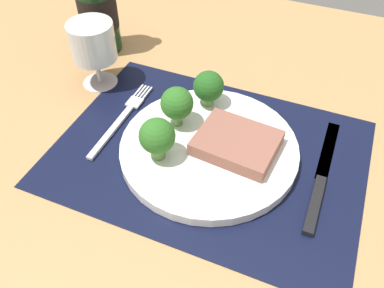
# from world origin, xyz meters

# --- Properties ---
(ground_plane) EXTENTS (1.40, 1.10, 0.03)m
(ground_plane) POSITION_xyz_m (0.00, 0.00, -0.01)
(ground_plane) COLOR tan
(placemat) EXTENTS (0.46, 0.34, 0.00)m
(placemat) POSITION_xyz_m (0.00, 0.00, 0.00)
(placemat) COLOR black
(placemat) RESTS_ON ground_plane
(plate) EXTENTS (0.27, 0.27, 0.02)m
(plate) POSITION_xyz_m (0.00, 0.00, 0.01)
(plate) COLOR white
(plate) RESTS_ON placemat
(steak) EXTENTS (0.12, 0.10, 0.02)m
(steak) POSITION_xyz_m (0.04, 0.01, 0.03)
(steak) COLOR #8C5647
(steak) RESTS_ON plate
(broccoli_near_steak) EXTENTS (0.05, 0.05, 0.07)m
(broccoli_near_steak) POSITION_xyz_m (-0.06, -0.05, 0.06)
(broccoli_near_steak) COLOR #5B8942
(broccoli_near_steak) RESTS_ON plate
(broccoli_near_fork) EXTENTS (0.05, 0.05, 0.06)m
(broccoli_near_fork) POSITION_xyz_m (-0.04, 0.09, 0.05)
(broccoli_near_fork) COLOR #6B994C
(broccoli_near_fork) RESTS_ON plate
(broccoli_center) EXTENTS (0.05, 0.05, 0.07)m
(broccoli_center) POSITION_xyz_m (-0.06, 0.02, 0.06)
(broccoli_center) COLOR #5B8942
(broccoli_center) RESTS_ON plate
(fork) EXTENTS (0.02, 0.19, 0.01)m
(fork) POSITION_xyz_m (-0.16, 0.01, 0.01)
(fork) COLOR silver
(fork) RESTS_ON placemat
(knife) EXTENTS (0.02, 0.23, 0.01)m
(knife) POSITION_xyz_m (0.17, 0.01, 0.01)
(knife) COLOR black
(knife) RESTS_ON placemat
(wine_bottle) EXTENTS (0.07, 0.07, 0.27)m
(wine_bottle) POSITION_xyz_m (-0.30, 0.19, 0.10)
(wine_bottle) COLOR #143819
(wine_bottle) RESTS_ON ground_plane
(wine_glass) EXTENTS (0.08, 0.08, 0.12)m
(wine_glass) POSITION_xyz_m (-0.25, 0.09, 0.08)
(wine_glass) COLOR silver
(wine_glass) RESTS_ON ground_plane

